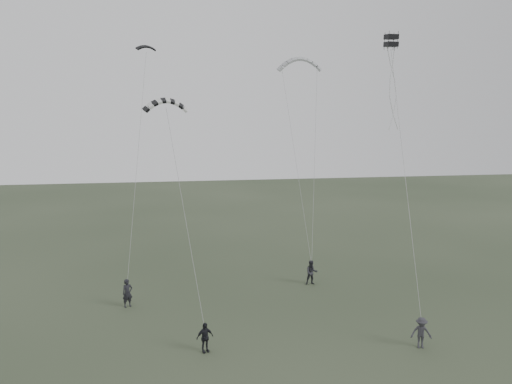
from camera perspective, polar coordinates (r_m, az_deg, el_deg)
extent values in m
plane|color=#2E3A26|center=(29.20, -1.05, -15.52)|extent=(140.00, 140.00, 0.00)
imported|color=black|center=(33.19, -14.48, -11.13)|extent=(0.78, 0.68, 1.80)
imported|color=#27272D|center=(36.52, 6.37, -9.13)|extent=(0.91, 0.74, 1.77)
imported|color=black|center=(26.59, -5.87, -16.20)|extent=(0.99, 0.67, 1.56)
imported|color=#2E2E33|center=(28.22, 18.36, -15.01)|extent=(1.19, 0.87, 1.65)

